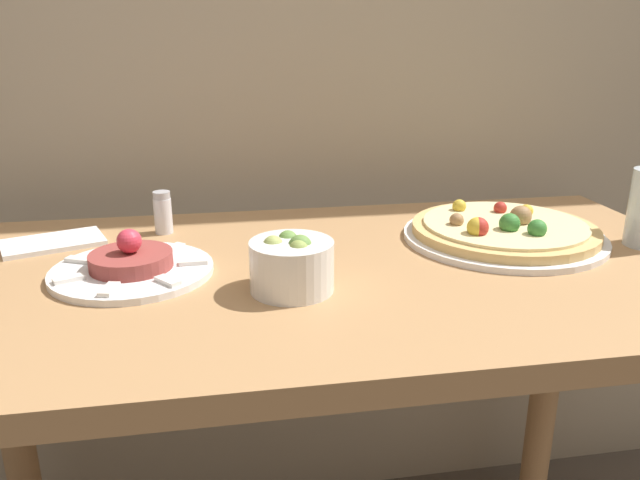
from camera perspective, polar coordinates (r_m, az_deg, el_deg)
The scene contains 6 objects.
dining_table at distance 0.96m, azimuth 0.11°, elevation -9.25°, with size 1.21×0.63×0.75m.
pizza_plate at distance 1.06m, azimuth 16.44°, elevation 0.81°, with size 0.33×0.33×0.06m.
tartare_plate at distance 0.91m, azimuth -16.84°, elevation -2.27°, with size 0.23×0.23×0.07m.
small_bowl at distance 0.82m, azimuth -2.61°, elevation -2.22°, with size 0.11×0.11×0.08m.
napkin at distance 1.09m, azimuth -23.23°, elevation -0.21°, with size 0.17×0.14×0.01m.
salt_shaker at distance 1.08m, azimuth -14.17°, elevation 2.44°, with size 0.03×0.03×0.07m.
Camera 1 is at (-0.15, -0.52, 1.07)m, focal length 35.00 mm.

